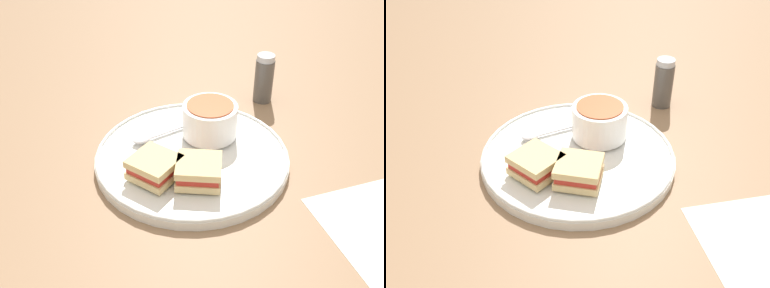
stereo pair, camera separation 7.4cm
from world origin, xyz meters
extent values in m
plane|color=#8E6B4C|center=(0.00, 0.00, 0.00)|extent=(2.40, 2.40, 0.00)
cylinder|color=white|center=(0.00, 0.00, 0.01)|extent=(0.33, 0.33, 0.02)
torus|color=white|center=(0.00, 0.00, 0.02)|extent=(0.32, 0.32, 0.01)
cylinder|color=white|center=(-0.03, -0.05, 0.02)|extent=(0.05, 0.05, 0.01)
cylinder|color=white|center=(-0.03, -0.05, 0.05)|extent=(0.10, 0.10, 0.06)
cylinder|color=#B74C23|center=(-0.03, -0.05, 0.08)|extent=(0.08, 0.08, 0.01)
cube|color=silver|center=(0.04, -0.06, 0.02)|extent=(0.07, 0.04, 0.00)
ellipsoid|color=silver|center=(0.08, -0.04, 0.02)|extent=(0.04, 0.04, 0.01)
cube|color=#DBBC7F|center=(0.06, 0.06, 0.03)|extent=(0.09, 0.09, 0.01)
cube|color=#B72D23|center=(0.06, 0.06, 0.04)|extent=(0.09, 0.09, 0.01)
cube|color=#DBBC7F|center=(0.06, 0.06, 0.05)|extent=(0.09, 0.09, 0.01)
cube|color=#DBBC7F|center=(-0.01, 0.07, 0.03)|extent=(0.08, 0.08, 0.01)
cube|color=#B72D23|center=(-0.01, 0.07, 0.04)|extent=(0.07, 0.07, 0.01)
cube|color=#DBBC7F|center=(-0.01, 0.07, 0.05)|extent=(0.08, 0.08, 0.01)
cylinder|color=#4C4742|center=(-0.16, -0.20, 0.04)|extent=(0.04, 0.04, 0.09)
cylinder|color=#B7B7BC|center=(-0.16, -0.20, 0.09)|extent=(0.04, 0.04, 0.01)
camera|label=1|loc=(0.04, 0.60, 0.47)|focal=42.00mm
camera|label=2|loc=(-0.04, 0.60, 0.47)|focal=42.00mm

